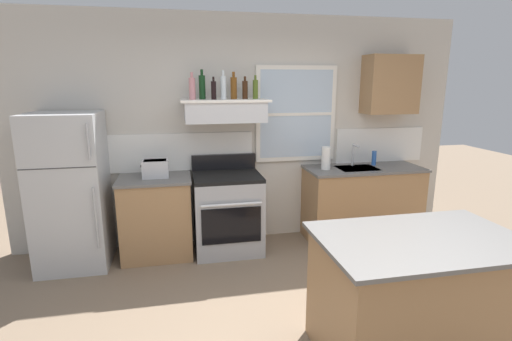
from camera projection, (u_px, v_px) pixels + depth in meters
The scene contains 19 objects.
back_wall at pixel (245, 131), 4.63m from camera, with size 5.40×0.11×2.70m.
refrigerator at pixel (71, 191), 4.01m from camera, with size 0.70×0.72×1.63m.
counter_left_of_stove at pixel (157, 216), 4.31m from camera, with size 0.79×0.63×0.91m.
toaster at pixel (155, 168), 4.20m from camera, with size 0.30×0.20×0.19m.
stove_range at pixel (228, 212), 4.43m from camera, with size 0.76×0.69×1.09m.
range_hood_shelf at pixel (225, 110), 4.26m from camera, with size 0.96×0.52×0.24m.
bottle_rose_pink at pixel (192, 88), 4.13m from camera, with size 0.07×0.07×0.29m.
bottle_dark_green_wine at pixel (202, 87), 4.21m from camera, with size 0.07×0.07×0.32m.
bottle_balsamic_dark at pixel (214, 90), 4.16m from camera, with size 0.06×0.06×0.24m.
bottle_clear_tall at pixel (223, 87), 4.21m from camera, with size 0.06×0.06×0.31m.
bottle_amber_wine at pixel (234, 88), 4.27m from camera, with size 0.07×0.07×0.30m.
bottle_brown_stout at pixel (245, 89), 4.30m from camera, with size 0.06×0.06×0.25m.
bottle_olive_oil_square at pixel (255, 89), 4.32m from camera, with size 0.06×0.06×0.26m.
counter_right_with_sink at pixel (362, 202), 4.80m from camera, with size 1.43×0.63×0.91m.
sink_faucet at pixel (354, 152), 4.73m from camera, with size 0.03×0.17×0.28m.
paper_towel_roll at pixel (326, 158), 4.57m from camera, with size 0.11×0.11×0.27m, color white.
dish_soap_bottle at pixel (374, 158), 4.81m from camera, with size 0.06×0.06×0.18m, color blue.
kitchen_island at pixel (416, 298), 2.69m from camera, with size 1.40×0.90×0.91m.
upper_cabinet_right at pixel (390, 85), 4.68m from camera, with size 0.64×0.32×0.70m.
Camera 1 is at (-0.78, -2.32, 1.94)m, focal length 26.89 mm.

